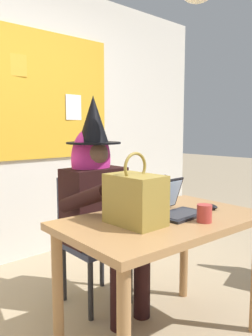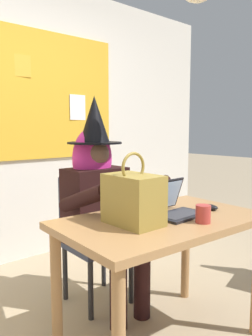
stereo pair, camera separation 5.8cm
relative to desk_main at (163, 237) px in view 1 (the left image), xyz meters
The scene contains 7 objects.
desk_main is the anchor object (origin of this frame).
chair_at_desk 0.72m from the desk_main, 89.00° to the left, with size 0.44×0.44×0.90m.
person_costumed 0.61m from the desk_main, 89.21° to the left, with size 0.60×0.65×1.46m.
laptop 0.18m from the desk_main, ahead, with size 0.31×0.27×0.20m.
computer_mouse 0.38m from the desk_main, 10.63° to the right, with size 0.06×0.10×0.03m, color black.
handbag 0.32m from the desk_main, behind, with size 0.20×0.30×0.38m.
coffee_mug 0.28m from the desk_main, 66.46° to the right, with size 0.08×0.08×0.10m, color #B23833.
Camera 1 is at (-1.17, -1.15, 1.25)m, focal length 35.90 mm.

